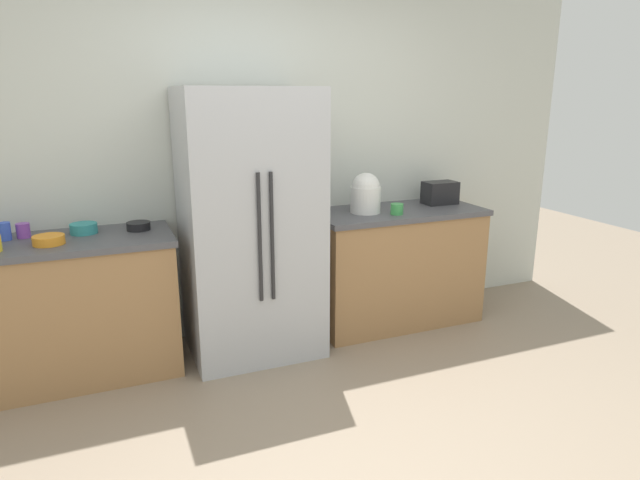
{
  "coord_description": "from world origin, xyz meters",
  "views": [
    {
      "loc": [
        -1.12,
        -2.1,
        1.77
      ],
      "look_at": [
        -0.08,
        0.44,
        1.03
      ],
      "focal_mm": 30.63,
      "sensor_mm": 36.0,
      "label": 1
    }
  ],
  "objects_px": {
    "toaster": "(440,193)",
    "bowl_b": "(139,226)",
    "cup_a": "(23,231)",
    "cup_d": "(5,231)",
    "bowl_c": "(84,228)",
    "rice_cooker": "(366,194)",
    "bowl_a": "(49,240)",
    "refrigerator": "(250,225)",
    "cup_c": "(397,209)"
  },
  "relations": [
    {
      "from": "refrigerator",
      "to": "cup_c",
      "type": "xyz_separation_m",
      "value": [
        1.09,
        -0.09,
        0.04
      ]
    },
    {
      "from": "rice_cooker",
      "to": "toaster",
      "type": "bearing_deg",
      "value": 5.89
    },
    {
      "from": "rice_cooker",
      "to": "cup_d",
      "type": "xyz_separation_m",
      "value": [
        -2.38,
        0.12,
        -0.09
      ]
    },
    {
      "from": "cup_a",
      "to": "bowl_b",
      "type": "xyz_separation_m",
      "value": [
        0.67,
        -0.06,
        -0.02
      ]
    },
    {
      "from": "refrigerator",
      "to": "cup_a",
      "type": "bearing_deg",
      "value": 171.89
    },
    {
      "from": "toaster",
      "to": "cup_a",
      "type": "bearing_deg",
      "value": 178.66
    },
    {
      "from": "toaster",
      "to": "bowl_b",
      "type": "height_order",
      "value": "toaster"
    },
    {
      "from": "bowl_b",
      "to": "bowl_c",
      "type": "height_order",
      "value": "bowl_c"
    },
    {
      "from": "rice_cooker",
      "to": "cup_a",
      "type": "distance_m",
      "value": 2.29
    },
    {
      "from": "cup_c",
      "to": "bowl_c",
      "type": "height_order",
      "value": "cup_c"
    },
    {
      "from": "bowl_c",
      "to": "toaster",
      "type": "bearing_deg",
      "value": -0.96
    },
    {
      "from": "toaster",
      "to": "bowl_a",
      "type": "xyz_separation_m",
      "value": [
        -2.84,
        -0.16,
        -0.06
      ]
    },
    {
      "from": "refrigerator",
      "to": "toaster",
      "type": "relative_size",
      "value": 6.85
    },
    {
      "from": "refrigerator",
      "to": "cup_d",
      "type": "distance_m",
      "value": 1.49
    },
    {
      "from": "refrigerator",
      "to": "cup_c",
      "type": "relative_size",
      "value": 19.36
    },
    {
      "from": "refrigerator",
      "to": "bowl_c",
      "type": "relative_size",
      "value": 10.96
    },
    {
      "from": "toaster",
      "to": "bowl_a",
      "type": "distance_m",
      "value": 2.84
    },
    {
      "from": "toaster",
      "to": "cup_a",
      "type": "distance_m",
      "value": 2.99
    },
    {
      "from": "bowl_c",
      "to": "cup_a",
      "type": "bearing_deg",
      "value": 175.75
    },
    {
      "from": "toaster",
      "to": "bowl_c",
      "type": "height_order",
      "value": "toaster"
    },
    {
      "from": "bowl_b",
      "to": "cup_d",
      "type": "bearing_deg",
      "value": 177.27
    },
    {
      "from": "cup_a",
      "to": "bowl_c",
      "type": "bearing_deg",
      "value": -4.25
    },
    {
      "from": "bowl_c",
      "to": "rice_cooker",
      "type": "bearing_deg",
      "value": -3.46
    },
    {
      "from": "cup_a",
      "to": "cup_d",
      "type": "height_order",
      "value": "cup_d"
    },
    {
      "from": "rice_cooker",
      "to": "bowl_c",
      "type": "relative_size",
      "value": 1.81
    },
    {
      "from": "refrigerator",
      "to": "cup_c",
      "type": "distance_m",
      "value": 1.09
    },
    {
      "from": "bowl_c",
      "to": "cup_c",
      "type": "bearing_deg",
      "value": -7.08
    },
    {
      "from": "toaster",
      "to": "cup_c",
      "type": "distance_m",
      "value": 0.57
    },
    {
      "from": "refrigerator",
      "to": "toaster",
      "type": "xyz_separation_m",
      "value": [
        1.61,
        0.13,
        0.09
      ]
    },
    {
      "from": "cup_c",
      "to": "cup_d",
      "type": "bearing_deg",
      "value": 174.07
    },
    {
      "from": "refrigerator",
      "to": "bowl_b",
      "type": "height_order",
      "value": "refrigerator"
    },
    {
      "from": "cup_a",
      "to": "refrigerator",
      "type": "bearing_deg",
      "value": -8.11
    },
    {
      "from": "refrigerator",
      "to": "bowl_c",
      "type": "bearing_deg",
      "value": 170.63
    },
    {
      "from": "cup_d",
      "to": "bowl_b",
      "type": "distance_m",
      "value": 0.77
    },
    {
      "from": "refrigerator",
      "to": "bowl_c",
      "type": "distance_m",
      "value": 1.06
    },
    {
      "from": "bowl_c",
      "to": "bowl_a",
      "type": "bearing_deg",
      "value": -133.26
    },
    {
      "from": "toaster",
      "to": "rice_cooker",
      "type": "bearing_deg",
      "value": -174.11
    },
    {
      "from": "refrigerator",
      "to": "rice_cooker",
      "type": "distance_m",
      "value": 0.91
    },
    {
      "from": "toaster",
      "to": "cup_c",
      "type": "bearing_deg",
      "value": -157.19
    },
    {
      "from": "refrigerator",
      "to": "bowl_b",
      "type": "xyz_separation_m",
      "value": [
        -0.71,
        0.14,
        0.03
      ]
    },
    {
      "from": "bowl_b",
      "to": "rice_cooker",
      "type": "bearing_deg",
      "value": -2.95
    },
    {
      "from": "toaster",
      "to": "cup_c",
      "type": "xyz_separation_m",
      "value": [
        -0.52,
        -0.22,
        -0.05
      ]
    },
    {
      "from": "cup_a",
      "to": "cup_c",
      "type": "relative_size",
      "value": 0.97
    },
    {
      "from": "refrigerator",
      "to": "cup_c",
      "type": "height_order",
      "value": "refrigerator"
    },
    {
      "from": "toaster",
      "to": "bowl_a",
      "type": "height_order",
      "value": "toaster"
    },
    {
      "from": "refrigerator",
      "to": "bowl_b",
      "type": "distance_m",
      "value": 0.73
    },
    {
      "from": "rice_cooker",
      "to": "cup_c",
      "type": "distance_m",
      "value": 0.26
    },
    {
      "from": "cup_c",
      "to": "bowl_a",
      "type": "xyz_separation_m",
      "value": [
        -2.32,
        0.06,
        -0.01
      ]
    },
    {
      "from": "cup_a",
      "to": "bowl_a",
      "type": "xyz_separation_m",
      "value": [
        0.15,
        -0.23,
        -0.02
      ]
    },
    {
      "from": "cup_c",
      "to": "bowl_b",
      "type": "distance_m",
      "value": 1.81
    }
  ]
}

